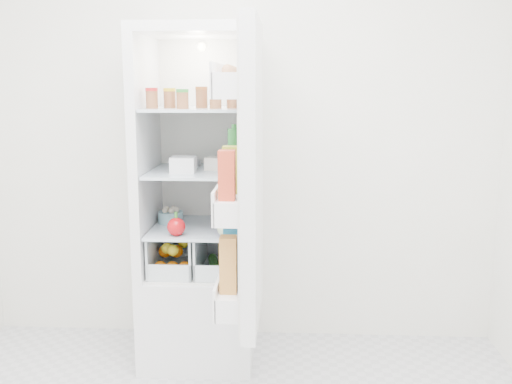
# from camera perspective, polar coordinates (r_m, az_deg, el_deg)

# --- Properties ---
(room_walls) EXTENTS (3.02, 3.02, 2.61)m
(room_walls) POSITION_cam_1_polar(r_m,az_deg,el_deg) (1.82, -5.78, 13.37)
(room_walls) COLOR white
(room_walls) RESTS_ON ground
(refrigerator) EXTENTS (0.60, 0.60, 1.80)m
(refrigerator) POSITION_cam_1_polar(r_m,az_deg,el_deg) (3.19, -5.59, -4.61)
(refrigerator) COLOR white
(refrigerator) RESTS_ON ground
(shelf_low) EXTENTS (0.49, 0.53, 0.01)m
(shelf_low) POSITION_cam_1_polar(r_m,az_deg,el_deg) (3.11, -5.79, -3.58)
(shelf_low) COLOR silver
(shelf_low) RESTS_ON refrigerator
(shelf_mid) EXTENTS (0.49, 0.53, 0.02)m
(shelf_mid) POSITION_cam_1_polar(r_m,az_deg,el_deg) (3.05, -5.90, 2.07)
(shelf_mid) COLOR silver
(shelf_mid) RESTS_ON refrigerator
(shelf_top) EXTENTS (0.49, 0.53, 0.02)m
(shelf_top) POSITION_cam_1_polar(r_m,az_deg,el_deg) (3.02, -6.02, 8.27)
(shelf_top) COLOR silver
(shelf_top) RESTS_ON refrigerator
(crisper_left) EXTENTS (0.23, 0.46, 0.22)m
(crisper_left) POSITION_cam_1_polar(r_m,az_deg,el_deg) (3.17, -7.94, -5.81)
(crisper_left) COLOR silver
(crisper_left) RESTS_ON refrigerator
(crisper_right) EXTENTS (0.23, 0.46, 0.22)m
(crisper_right) POSITION_cam_1_polar(r_m,az_deg,el_deg) (3.13, -3.52, -5.92)
(crisper_right) COLOR silver
(crisper_right) RESTS_ON refrigerator
(condiment_jars) EXTENTS (0.46, 0.32, 0.08)m
(condiment_jars) POSITION_cam_1_polar(r_m,az_deg,el_deg) (2.94, -6.74, 9.17)
(condiment_jars) COLOR #B21919
(condiment_jars) RESTS_ON shelf_top
(squeeze_bottle) EXTENTS (0.07, 0.07, 0.19)m
(squeeze_bottle) POSITION_cam_1_polar(r_m,az_deg,el_deg) (3.04, -2.45, 10.26)
(squeeze_bottle) COLOR silver
(squeeze_bottle) RESTS_ON shelf_top
(tub_white) EXTENTS (0.13, 0.13, 0.08)m
(tub_white) POSITION_cam_1_polar(r_m,az_deg,el_deg) (2.97, -7.27, 2.74)
(tub_white) COLOR white
(tub_white) RESTS_ON shelf_mid
(tub_cream) EXTENTS (0.13, 0.13, 0.07)m
(tub_cream) POSITION_cam_1_polar(r_m,az_deg,el_deg) (3.06, -3.91, 2.89)
(tub_cream) COLOR white
(tub_cream) RESTS_ON shelf_mid
(tin_red) EXTENTS (0.08, 0.08, 0.05)m
(tin_red) POSITION_cam_1_polar(r_m,az_deg,el_deg) (2.85, -2.76, 2.20)
(tin_red) COLOR red
(tin_red) RESTS_ON shelf_mid
(foil_tray) EXTENTS (0.16, 0.12, 0.04)m
(foil_tray) POSITION_cam_1_polar(r_m,az_deg,el_deg) (3.18, -7.05, 2.87)
(foil_tray) COLOR #B6B6BA
(foil_tray) RESTS_ON shelf_mid
(tub_green) EXTENTS (0.15, 0.17, 0.08)m
(tub_green) POSITION_cam_1_polar(r_m,az_deg,el_deg) (3.11, -2.56, 3.21)
(tub_green) COLOR #3F8B4A
(tub_green) RESTS_ON shelf_mid
(red_cabbage) EXTENTS (0.16, 0.16, 0.16)m
(red_cabbage) POSITION_cam_1_polar(r_m,az_deg,el_deg) (3.08, -2.95, -2.00)
(red_cabbage) COLOR #5C1F52
(red_cabbage) RESTS_ON shelf_low
(bell_pepper) EXTENTS (0.09, 0.09, 0.09)m
(bell_pepper) POSITION_cam_1_polar(r_m,az_deg,el_deg) (2.93, -7.98, -3.46)
(bell_pepper) COLOR red
(bell_pepper) RESTS_ON shelf_low
(mushroom_bowl) EXTENTS (0.17, 0.17, 0.06)m
(mushroom_bowl) POSITION_cam_1_polar(r_m,az_deg,el_deg) (3.20, -8.53, -2.52)
(mushroom_bowl) COLOR #82B5C3
(mushroom_bowl) RESTS_ON shelf_low
(salad_bag) EXTENTS (0.10, 0.10, 0.10)m
(salad_bag) POSITION_cam_1_polar(r_m,az_deg,el_deg) (2.88, -2.95, -3.58)
(salad_bag) COLOR #BACF9B
(salad_bag) RESTS_ON shelf_low
(citrus_pile) EXTENTS (0.20, 0.24, 0.16)m
(citrus_pile) POSITION_cam_1_polar(r_m,az_deg,el_deg) (3.12, -8.34, -6.47)
(citrus_pile) COLOR orange
(citrus_pile) RESTS_ON refrigerator
(veg_pile) EXTENTS (0.16, 0.30, 0.10)m
(veg_pile) POSITION_cam_1_polar(r_m,az_deg,el_deg) (3.14, -3.42, -6.76)
(veg_pile) COLOR #194A18
(veg_pile) RESTS_ON refrigerator
(fridge_door) EXTENTS (0.17, 0.60, 1.30)m
(fridge_door) POSITION_cam_1_polar(r_m,az_deg,el_deg) (2.45, -1.05, 1.00)
(fridge_door) COLOR white
(fridge_door) RESTS_ON refrigerator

